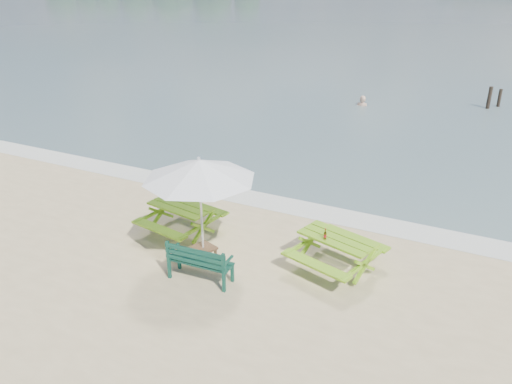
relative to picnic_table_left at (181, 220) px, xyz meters
The scene contains 10 objects.
sea 82.85m from the picnic_table_left, 89.13° to the left, with size 300.00×300.00×0.00m, color slate.
foam_strip 2.77m from the picnic_table_left, 62.67° to the left, with size 22.00×0.90×0.01m, color silver.
picnic_table_left is the anchor object (origin of this frame).
picnic_table_right 3.63m from the picnic_table_left, ahead, with size 1.92×2.03×0.72m.
park_bench 1.99m from the picnic_table_left, 45.27° to the right, with size 1.30×0.51×0.79m.
side_table 1.31m from the picnic_table_left, 35.91° to the right, with size 0.57×0.57×0.29m.
patio_umbrella 2.12m from the picnic_table_left, 35.91° to the right, with size 2.85×2.85×2.23m.
beer_bottle 3.46m from the picnic_table_left, ahead, with size 0.06×0.06×0.23m.
swimmer 13.70m from the picnic_table_left, 88.01° to the left, with size 0.58×0.39×1.59m.
mooring_pilings 16.84m from the picnic_table_left, 70.06° to the left, with size 0.55×0.75×1.17m.
Camera 1 is at (4.77, -6.17, 5.52)m, focal length 35.00 mm.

